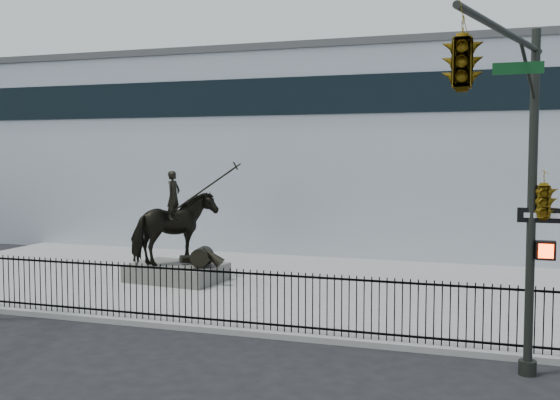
% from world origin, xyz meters
% --- Properties ---
extents(ground, '(120.00, 120.00, 0.00)m').
position_xyz_m(ground, '(0.00, 0.00, 0.00)').
color(ground, black).
rests_on(ground, ground).
extents(plaza, '(30.00, 12.00, 0.15)m').
position_xyz_m(plaza, '(0.00, 7.00, 0.07)').
color(plaza, gray).
rests_on(plaza, ground).
extents(building, '(44.00, 14.00, 9.00)m').
position_xyz_m(building, '(0.00, 20.00, 4.50)').
color(building, silver).
rests_on(building, ground).
extents(picket_fence, '(22.10, 0.10, 1.50)m').
position_xyz_m(picket_fence, '(0.00, 1.25, 0.90)').
color(picket_fence, black).
rests_on(picket_fence, plaza).
extents(statue_plinth, '(3.34, 2.47, 0.58)m').
position_xyz_m(statue_plinth, '(-4.11, 6.27, 0.44)').
color(statue_plinth, '#4F4C48').
rests_on(statue_plinth, plaza).
extents(equestrian_statue, '(3.98, 2.68, 3.39)m').
position_xyz_m(equestrian_statue, '(-4.05, 6.26, 1.96)').
color(equestrian_statue, black).
rests_on(equestrian_statue, statue_plinth).
extents(traffic_signal_right, '(2.17, 6.86, 7.00)m').
position_xyz_m(traffic_signal_right, '(6.47, -2.00, 4.85)').
color(traffic_signal_right, black).
rests_on(traffic_signal_right, ground).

